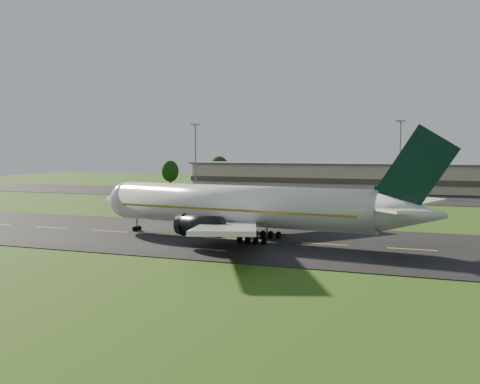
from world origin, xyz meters
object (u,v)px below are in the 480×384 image
(airliner, at_px, (245,207))
(light_mast_centre, at_px, (400,149))
(terminal, at_px, (407,178))
(light_mast_west, at_px, (195,149))
(service_vehicle_b, at_px, (359,194))
(service_vehicle_a, at_px, (299,192))

(airliner, bearing_deg, light_mast_centre, 84.46)
(terminal, distance_m, light_mast_west, 64.10)
(service_vehicle_b, bearing_deg, airliner, -177.83)
(airliner, relative_size, light_mast_centre, 2.52)
(airliner, bearing_deg, terminal, 85.52)
(airliner, height_order, light_mast_centre, light_mast_centre)
(light_mast_centre, xyz_separation_m, service_vehicle_a, (-26.23, -5.44, -12.02))
(light_mast_centre, relative_size, service_vehicle_b, 5.60)
(airliner, bearing_deg, light_mast_west, 124.55)
(light_mast_centre, bearing_deg, light_mast_west, 180.00)
(service_vehicle_a, bearing_deg, airliner, -110.10)
(terminal, relative_size, light_mast_centre, 7.13)
(airliner, relative_size, service_vehicle_b, 14.11)
(airliner, bearing_deg, service_vehicle_a, 103.56)
(light_mast_west, bearing_deg, terminal, 14.76)
(light_mast_west, height_order, service_vehicle_b, light_mast_west)
(light_mast_west, relative_size, service_vehicle_b, 5.60)
(terminal, bearing_deg, light_mast_west, -165.24)
(terminal, xyz_separation_m, light_mast_centre, (-1.40, -16.18, 8.75))
(airliner, height_order, service_vehicle_a, airliner)
(terminal, relative_size, light_mast_west, 7.13)
(terminal, distance_m, service_vehicle_a, 35.24)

